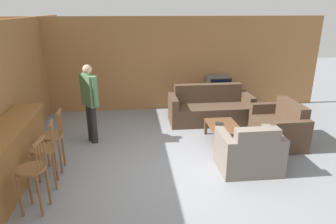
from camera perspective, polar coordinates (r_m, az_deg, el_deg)
ground_plane at (r=5.47m, az=2.32°, el=-11.60°), size 24.00×24.00×0.00m
wall_back at (r=8.54m, az=-1.52°, el=9.09°), size 9.40×0.08×2.60m
wall_left at (r=6.63m, az=-27.71°, el=3.90°), size 0.08×8.74×2.60m
bar_counter at (r=5.43m, az=-28.49°, el=-8.23°), size 0.55×2.82×1.02m
bar_chair_near at (r=4.69m, az=-24.37°, el=-10.73°), size 0.46×0.46×1.12m
bar_chair_mid at (r=5.22m, az=-22.42°, el=-7.33°), size 0.46×0.46×1.12m
bar_chair_far at (r=5.69m, az=-21.09°, el=-4.97°), size 0.41×0.41×1.12m
couch_far at (r=7.79m, az=7.95°, el=0.55°), size 2.08×0.85×0.94m
armchair_near at (r=5.62m, az=15.24°, el=-7.58°), size 1.07×0.81×0.91m
loveseat_right at (r=7.00m, az=20.45°, el=-2.74°), size 0.78×1.35×0.90m
coffee_table at (r=6.65m, az=10.54°, el=-2.93°), size 0.65×0.97×0.38m
tv_unit at (r=8.74m, az=9.41°, el=2.07°), size 1.04×0.49×0.53m
tv at (r=8.61m, az=9.59°, el=5.18°), size 0.60×0.49×0.45m
book_on_table at (r=6.68m, az=9.70°, el=-2.20°), size 0.20×0.21×0.02m
person_by_window at (r=6.55m, az=-14.66°, el=2.31°), size 0.40×0.50×1.71m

